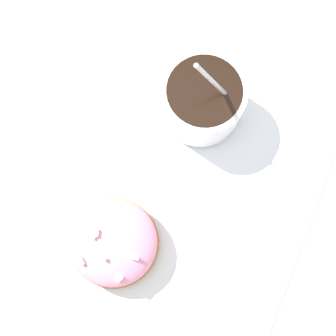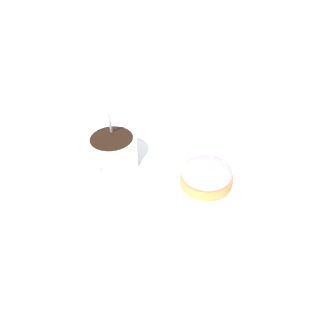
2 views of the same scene
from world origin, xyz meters
name	(u,v)px [view 1 (image 1 of 2)]	position (x,y,z in m)	size (l,w,h in m)	color
ground_plane	(162,176)	(0.00, 0.00, 0.00)	(3.00, 3.00, 0.00)	#C6B793
paper_napkin	(162,176)	(0.00, 0.00, 0.00)	(0.34, 0.34, 0.00)	white
coffee_cup	(204,100)	(0.08, 0.00, 0.03)	(0.08, 0.10, 0.11)	white
frosted_pastry	(114,243)	(-0.08, 0.01, 0.02)	(0.09, 0.09, 0.04)	#B2753D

